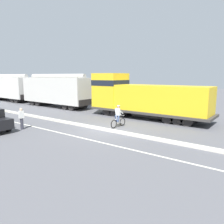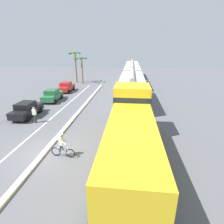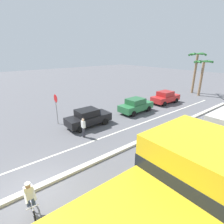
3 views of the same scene
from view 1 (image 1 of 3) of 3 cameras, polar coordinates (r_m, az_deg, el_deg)
The scene contains 8 objects.
ground_plane at distance 16.17m, azimuth -2.50°, elevation -4.73°, with size 120.00×120.00×0.00m, color #56565B.
median_curb at distance 20.39m, azimuth -15.68°, elevation -1.86°, with size 0.36×36.00×0.16m, color beige.
lane_stripe at distance 19.08m, azimuth -21.38°, elevation -3.17°, with size 0.14×36.00×0.01m, color silver.
locomotive at distance 20.89m, azimuth 7.42°, elevation 3.44°, with size 3.10×11.61×4.20m.
hopper_car_lead at distance 28.82m, azimuth -14.21°, elevation 5.44°, with size 2.90×10.60×4.18m.
hopper_car_middle at distance 38.52m, azimuth -25.23°, elevation 5.78°, with size 2.90×10.60×4.18m.
cyclist at distance 16.89m, azimuth 1.60°, elevation -1.27°, with size 1.71×0.49×1.71m.
pedestrian_by_cars at distance 17.51m, azimuth -22.56°, elevation -1.52°, with size 0.34×0.22×1.62m.
Camera 1 is at (-12.12, -9.94, 3.97)m, focal length 35.00 mm.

